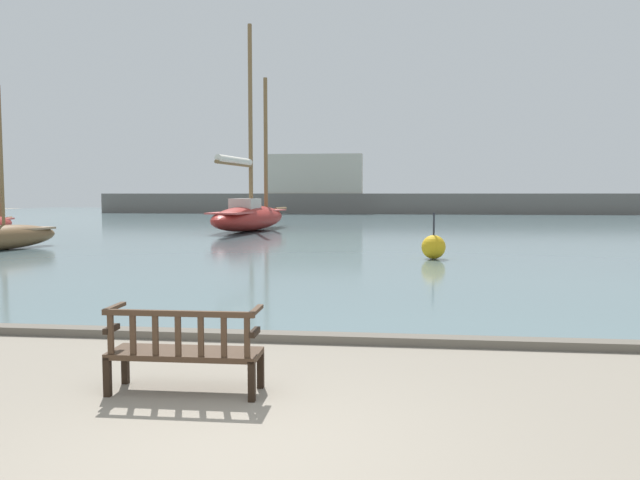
# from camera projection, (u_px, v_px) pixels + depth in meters

# --- Properties ---
(ground_plane) EXTENTS (160.00, 160.00, 0.00)m
(ground_plane) POSITION_uv_depth(u_px,v_px,m) (229.00, 452.00, 5.11)
(ground_plane) COLOR gray
(harbor_water) EXTENTS (100.00, 80.00, 0.08)m
(harbor_water) POSITION_uv_depth(u_px,v_px,m) (376.00, 220.00, 48.68)
(harbor_water) COLOR slate
(harbor_water) RESTS_ON ground
(quay_edge_kerb) EXTENTS (40.00, 0.30, 0.12)m
(quay_edge_kerb) POSITION_uv_depth(u_px,v_px,m) (300.00, 337.00, 8.92)
(quay_edge_kerb) COLOR #675F54
(quay_edge_kerb) RESTS_ON ground
(park_bench) EXTENTS (1.61, 0.54, 0.92)m
(park_bench) POSITION_uv_depth(u_px,v_px,m) (184.00, 349.00, 6.57)
(park_bench) COLOR black
(park_bench) RESTS_ON ground
(sailboat_nearest_port) EXTENTS (2.22, 5.28, 5.90)m
(sailboat_nearest_port) POSITION_uv_depth(u_px,v_px,m) (1.00, 236.00, 22.53)
(sailboat_nearest_port) COLOR brown
(sailboat_nearest_port) RESTS_ON harbor_water
(sailboat_mid_starboard) EXTENTS (3.40, 11.58, 11.22)m
(sailboat_mid_starboard) POSITION_uv_depth(u_px,v_px,m) (250.00, 214.00, 34.25)
(sailboat_mid_starboard) COLOR maroon
(sailboat_mid_starboard) RESTS_ON harbor_water
(channel_buoy) EXTENTS (0.75, 0.75, 1.45)m
(channel_buoy) POSITION_uv_depth(u_px,v_px,m) (434.00, 247.00, 19.42)
(channel_buoy) COLOR gold
(channel_buoy) RESTS_ON harbor_water
(far_breakwater) EXTENTS (58.97, 2.40, 6.18)m
(far_breakwater) POSITION_uv_depth(u_px,v_px,m) (367.00, 198.00, 63.93)
(far_breakwater) COLOR #66605B
(far_breakwater) RESTS_ON ground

